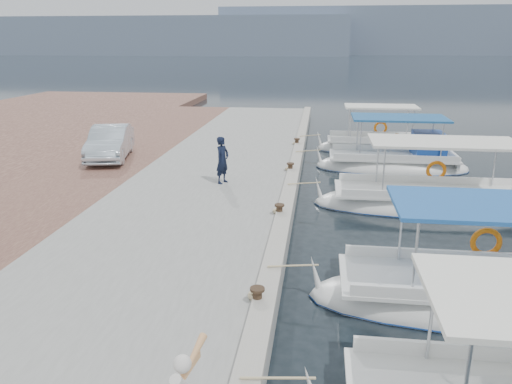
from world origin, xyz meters
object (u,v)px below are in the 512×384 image
fishing_caique_b (482,302)px  parked_car (110,143)px  fishing_caique_c (431,205)px  fisherman (222,160)px  fishing_caique_e (375,148)px  fishing_caique_d (394,165)px

fishing_caique_b → parked_car: size_ratio=1.71×
fishing_caique_c → fisherman: size_ratio=4.70×
fishing_caique_b → fishing_caique_e: (-0.64, 15.22, 0.00)m
fishing_caique_c → fisherman: bearing=176.7°
fishing_caique_b → fishing_caique_d: size_ratio=1.10×
fishing_caique_b → fisherman: 9.61m
fishing_caique_c → parked_car: bearing=164.2°
fishing_caique_e → parked_car: 12.63m
fishing_caique_d → parked_car: (-11.83, -1.67, 0.98)m
fishing_caique_e → fisherman: bearing=-125.7°
fishing_caique_c → fishing_caique_e: 8.86m
fishing_caique_b → fishing_caique_d: 11.56m
fishing_caique_d → fishing_caique_e: same height
fishing_caique_b → fisherman: fishing_caique_b is taller
fishing_caique_c → fishing_caique_b: bearing=-92.6°
fishing_caique_c → fishing_caique_d: size_ratio=1.19×
fisherman → parked_car: (-5.36, 3.08, -0.13)m
fishing_caique_d → fishing_caique_e: (-0.42, 3.66, -0.07)m
fishing_caique_e → fishing_caique_c: bearing=-84.0°
fishing_caique_c → parked_car: fishing_caique_c is taller
fishing_caique_c → parked_car: 12.86m
fishing_caique_c → parked_car: size_ratio=1.85×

